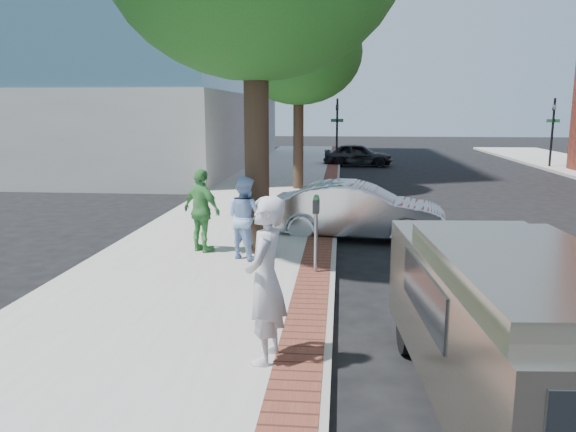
# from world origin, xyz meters

# --- Properties ---
(ground) EXTENTS (120.00, 120.00, 0.00)m
(ground) POSITION_xyz_m (0.00, 0.00, 0.00)
(ground) COLOR black
(ground) RESTS_ON ground
(sidewalk) EXTENTS (5.00, 60.00, 0.15)m
(sidewalk) POSITION_xyz_m (-1.50, 8.00, 0.07)
(sidewalk) COLOR #9E9991
(sidewalk) RESTS_ON ground
(brick_strip) EXTENTS (0.60, 60.00, 0.01)m
(brick_strip) POSITION_xyz_m (0.70, 8.00, 0.15)
(brick_strip) COLOR brown
(brick_strip) RESTS_ON sidewalk
(curb) EXTENTS (0.10, 60.00, 0.15)m
(curb) POSITION_xyz_m (1.05, 8.00, 0.07)
(curb) COLOR gray
(curb) RESTS_ON ground
(office_base) EXTENTS (18.20, 22.20, 4.00)m
(office_base) POSITION_xyz_m (-13.00, 22.00, 2.00)
(office_base) COLOR gray
(office_base) RESTS_ON ground
(signal_near) EXTENTS (0.70, 0.15, 3.80)m
(signal_near) POSITION_xyz_m (0.90, 22.00, 2.25)
(signal_near) COLOR black
(signal_near) RESTS_ON ground
(signal_far) EXTENTS (0.70, 0.15, 3.80)m
(signal_far) POSITION_xyz_m (12.50, 22.00, 2.25)
(signal_far) COLOR black
(signal_far) RESTS_ON ground
(tree_far) EXTENTS (4.80, 4.80, 7.14)m
(tree_far) POSITION_xyz_m (-0.50, 12.00, 5.30)
(tree_far) COLOR black
(tree_far) RESTS_ON sidewalk
(parking_meter) EXTENTS (0.12, 0.32, 1.47)m
(parking_meter) POSITION_xyz_m (0.73, 0.40, 1.21)
(parking_meter) COLOR gray
(parking_meter) RESTS_ON sidewalk
(person_gray) EXTENTS (0.59, 0.81, 2.03)m
(person_gray) POSITION_xyz_m (0.30, -3.43, 1.17)
(person_gray) COLOR #B8B7BD
(person_gray) RESTS_ON sidewalk
(person_officer) EXTENTS (1.05, 1.00, 1.70)m
(person_officer) POSITION_xyz_m (-0.78, 1.34, 1.00)
(person_officer) COLOR #96BAE9
(person_officer) RESTS_ON sidewalk
(person_green) EXTENTS (1.12, 0.96, 1.80)m
(person_green) POSITION_xyz_m (-1.78, 1.77, 1.05)
(person_green) COLOR #469A48
(person_green) RESTS_ON sidewalk
(sedan_silver) EXTENTS (4.45, 2.02, 1.41)m
(sedan_silver) POSITION_xyz_m (1.60, 3.98, 0.71)
(sedan_silver) COLOR #B3B6BA
(sedan_silver) RESTS_ON ground
(bg_car) EXTENTS (3.95, 1.76, 1.32)m
(bg_car) POSITION_xyz_m (2.11, 22.51, 0.66)
(bg_car) COLOR black
(bg_car) RESTS_ON ground
(van) EXTENTS (2.19, 4.95, 1.78)m
(van) POSITION_xyz_m (2.99, -4.01, 0.98)
(van) COLOR gray
(van) RESTS_ON ground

